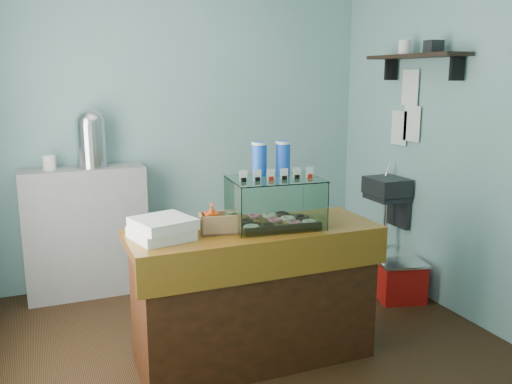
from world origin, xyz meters
name	(u,v)px	position (x,y,z in m)	size (l,w,h in m)	color
ground	(241,341)	(0.00, 0.00, 0.00)	(3.50, 3.50, 0.00)	black
room_shell	(243,98)	(0.03, 0.01, 1.71)	(3.54, 3.04, 2.82)	#6FA2A3
counter	(254,294)	(0.00, -0.25, 0.46)	(1.60, 0.60, 0.90)	#461F0D
back_shelf	(86,232)	(-0.90, 1.32, 0.55)	(1.00, 0.32, 1.10)	#949496
display_case	(274,199)	(0.15, -0.22, 1.07)	(0.60, 0.46, 0.53)	black
condiment_crate	(218,222)	(-0.24, -0.25, 0.97)	(0.27, 0.19, 0.18)	#A77B53
pastry_boxes	(162,228)	(-0.59, -0.25, 0.96)	(0.40, 0.39, 0.13)	white
coffee_urn	(91,137)	(-0.82, 1.32, 1.36)	(0.26, 0.26, 0.49)	silver
red_cooler	(401,281)	(1.50, 0.18, 0.17)	(0.44, 0.37, 0.34)	#B0110E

